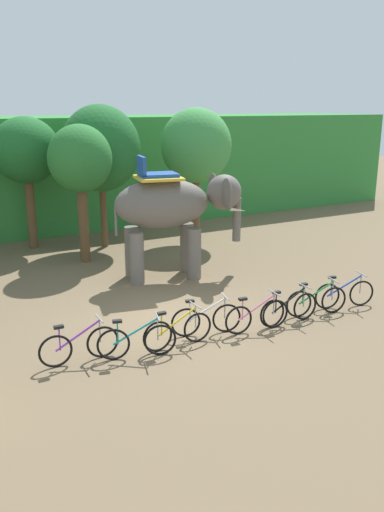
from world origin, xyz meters
TOP-DOWN VIEW (x-y plane):
  - ground_plane at (0.00, 0.00)m, footprint 80.00×80.00m
  - foliage_hedge at (0.00, 13.17)m, footprint 36.00×6.00m
  - tree_far_left at (-1.52, 8.91)m, footprint 2.44×2.44m
  - tree_left at (-0.37, 6.19)m, footprint 2.11×2.11m
  - tree_center_left at (0.90, 7.77)m, footprint 2.90×2.90m
  - tree_far_right at (4.45, 6.96)m, footprint 2.71×2.71m
  - elephant at (1.54, 3.23)m, footprint 4.24×2.39m
  - bike_purple at (-2.81, -1.00)m, footprint 1.71×0.52m
  - bike_teal at (-1.68, -1.39)m, footprint 1.66×0.63m
  - bike_yellow at (-0.67, -1.34)m, footprint 1.71×0.52m
  - bike_white at (0.22, -1.07)m, footprint 1.67×0.59m
  - bike_pink at (1.38, -1.49)m, footprint 1.71×0.52m
  - bike_black at (2.34, -1.49)m, footprint 1.71×0.52m
  - bike_green at (3.30, -1.40)m, footprint 1.68×0.56m
  - bike_blue at (4.32, -1.35)m, footprint 1.66×0.63m

SIDE VIEW (x-z plane):
  - ground_plane at x=0.00m, z-range 0.00..0.00m
  - bike_purple at x=-2.81m, z-range -0.07..0.85m
  - bike_teal at x=-1.68m, z-range -0.07..0.85m
  - bike_yellow at x=-0.67m, z-range -0.07..0.85m
  - bike_white at x=0.22m, z-range -0.07..0.85m
  - bike_pink at x=1.38m, z-range -0.07..0.85m
  - bike_black at x=2.34m, z-range -0.07..0.85m
  - bike_green at x=3.30m, z-range -0.07..0.85m
  - bike_blue at x=4.32m, z-range -0.07..0.85m
  - elephant at x=1.54m, z-range 0.31..4.09m
  - foliage_hedge at x=0.00m, z-range 0.00..4.73m
  - tree_left at x=-0.37m, z-range 1.14..5.78m
  - tree_far_left at x=-1.52m, z-range 1.18..6.03m
  - tree_center_left at x=0.90m, z-range 1.05..6.32m
  - tree_far_right at x=4.45m, z-range 1.13..6.28m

